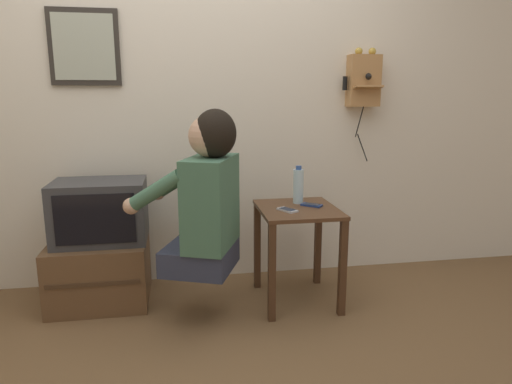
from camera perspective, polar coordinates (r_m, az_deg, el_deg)
ground_plane at (r=2.40m, az=-4.61°, el=-19.45°), size 14.00×14.00×0.00m
wall_back at (r=3.07m, az=-6.83°, el=12.41°), size 6.80×0.05×2.55m
side_table at (r=2.77m, az=5.21°, el=-4.62°), size 0.46×0.52×0.59m
person at (r=2.48m, az=-6.19°, el=-0.47°), size 0.64×0.57×0.89m
tv_stand at (r=3.00m, az=-18.88°, el=-9.33°), size 0.57×0.50×0.39m
television at (r=2.88m, az=-18.90°, el=-2.30°), size 0.53×0.37×0.37m
wall_phone_antique at (r=3.23m, az=13.29°, el=13.45°), size 0.25×0.19×0.76m
framed_picture at (r=3.08m, az=-20.68°, el=16.59°), size 0.41×0.03×0.45m
cell_phone_held at (r=2.65m, az=3.94°, el=-2.25°), size 0.11×0.14×0.01m
cell_phone_spare at (r=2.78m, az=6.97°, el=-1.63°), size 0.13×0.13×0.01m
water_bottle at (r=2.83m, az=5.31°, el=0.78°), size 0.06×0.06×0.23m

